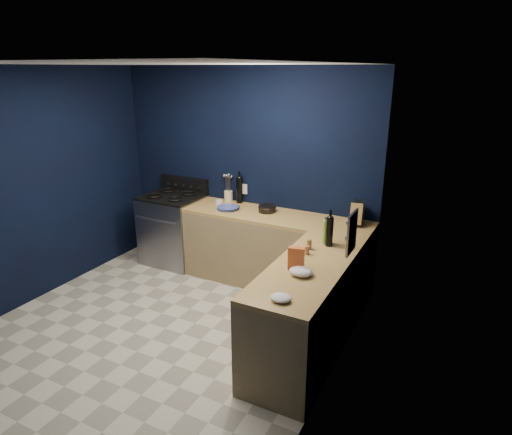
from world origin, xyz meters
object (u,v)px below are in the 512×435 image
Objects in this scene: knife_block at (357,214)px; crouton_bag at (296,258)px; plate_stack at (228,208)px; gas_range at (174,230)px; utensil_crock at (228,196)px.

knife_block is 1.40m from crouton_bag.
plate_stack is 1.58m from knife_block.
crouton_bag is at bearing -28.41° from gas_range.
knife_block is 1.16× the size of crouton_bag.
plate_stack is at bearing 127.28° from crouton_bag.
utensil_crock is (-0.17, 0.30, 0.05)m from plate_stack.
gas_range is at bearing 139.64° from crouton_bag.
crouton_bag is (2.29, -1.24, 0.54)m from gas_range.
gas_range is 3.87× the size of knife_block.
gas_range is 0.92m from utensil_crock.
crouton_bag reaches higher than plate_stack.
utensil_crock reaches higher than gas_range.
plate_stack is 0.35m from utensil_crock.
knife_block is at bearing -4.00° from utensil_crock.
gas_range is 3.41× the size of plate_stack.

